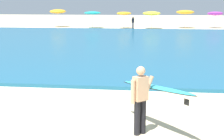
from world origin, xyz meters
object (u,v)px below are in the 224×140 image
Objects in this scene: beach_umbrella_2 at (124,13)px; beach_umbrella_0 at (58,11)px; beach_umbrella_4 at (185,12)px; beachgoer_near_row_left at (133,23)px; beach_umbrella_5 at (215,14)px; beach_umbrella_3 at (152,13)px; beach_umbrella_1 at (92,13)px; surfer_with_board at (148,93)px.

beach_umbrella_0 is at bearing 171.16° from beach_umbrella_2.
beachgoer_near_row_left is at bearing -153.90° from beach_umbrella_4.
beach_umbrella_2 is 0.96× the size of beach_umbrella_5.
beach_umbrella_4 reaches higher than beach_umbrella_5.
beach_umbrella_0 is 16.71m from beach_umbrella_4.
beach_umbrella_4 is (4.25, 1.53, 0.12)m from beach_umbrella_3.
beach_umbrella_1 is at bearing 161.89° from beachgoer_near_row_left.
beach_umbrella_4 is (16.71, -0.08, -0.04)m from beach_umbrella_0.
beach_umbrella_2 is (4.01, 0.13, -0.05)m from beach_umbrella_1.
beachgoer_near_row_left is (-6.47, -3.17, -1.18)m from beach_umbrella_4.
beachgoer_near_row_left is (-2.21, -1.63, -1.05)m from beach_umbrella_3.
beach_umbrella_3 is at bearing 36.46° from beachgoer_near_row_left.
beach_umbrella_4 reaches higher than beach_umbrella_1.
beach_umbrella_0 reaches higher than beach_umbrella_1.
beach_umbrella_0 reaches higher than surfer_with_board.
beach_umbrella_5 is at bearing 8.51° from beach_umbrella_2.
surfer_with_board is at bearing -84.17° from beach_umbrella_2.
beach_umbrella_2 is (8.99, -1.40, -0.18)m from beach_umbrella_0.
beach_umbrella_0 is (-12.45, 35.28, 1.03)m from surfer_with_board.
beach_umbrella_0 is 10.82m from beachgoer_near_row_left.
beachgoer_near_row_left is (1.26, -1.85, -1.04)m from beach_umbrella_2.
beach_umbrella_5 is (8.04, 1.94, -0.06)m from beach_umbrella_3.
beach_umbrella_1 is at bearing -173.19° from beach_umbrella_5.
beach_umbrella_1 is (-7.48, 33.76, 0.90)m from surfer_with_board.
beach_umbrella_3 reaches higher than beachgoer_near_row_left.
beach_umbrella_4 reaches higher than beach_umbrella_2.
beachgoer_near_row_left is at bearing -143.54° from beach_umbrella_3.
beach_umbrella_1 is 0.92× the size of beach_umbrella_4.
surfer_with_board is 32.11m from beachgoer_near_row_left.
beach_umbrella_0 reaches higher than beach_umbrella_4.
beach_umbrella_1 is 5.65m from beachgoer_near_row_left.
surfer_with_board is 1.03× the size of beach_umbrella_5.
beach_umbrella_4 is (11.74, 1.44, 0.09)m from beach_umbrella_1.
beach_umbrella_0 is 1.14× the size of beach_umbrella_2.
beach_umbrella_4 is at bearing 83.10° from surfer_with_board.
beach_umbrella_0 is at bearing 172.60° from beach_umbrella_3.
beach_umbrella_3 is (0.01, 33.67, 0.87)m from surfer_with_board.
surfer_with_board is at bearing -102.74° from beach_umbrella_5.
beach_umbrella_2 is at bearing -8.84° from beach_umbrella_0.
beach_umbrella_0 reaches higher than beachgoer_near_row_left.
beach_umbrella_5 is at bearing 13.59° from beach_umbrella_3.
beach_umbrella_1 reaches higher than surfer_with_board.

